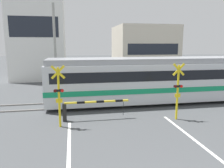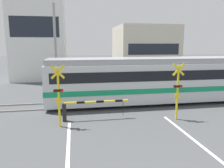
# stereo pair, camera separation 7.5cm
# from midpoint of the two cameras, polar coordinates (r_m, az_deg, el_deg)

# --- Properties ---
(rail_track_near) EXTENTS (50.00, 0.10, 0.08)m
(rail_track_near) POSITION_cam_midpoint_polar(r_m,az_deg,el_deg) (14.47, -0.13, -5.80)
(rail_track_near) COLOR gray
(rail_track_near) RESTS_ON ground_plane
(rail_track_far) EXTENTS (50.00, 0.10, 0.08)m
(rail_track_far) POSITION_cam_midpoint_polar(r_m,az_deg,el_deg) (15.83, -1.03, -4.38)
(rail_track_far) COLOR gray
(rail_track_far) RESTS_ON ground_plane
(commuter_train) EXTENTS (19.47, 3.01, 3.14)m
(commuter_train) POSITION_cam_midpoint_polar(r_m,az_deg,el_deg) (16.62, 18.62, 1.56)
(commuter_train) COLOR silver
(commuter_train) RESTS_ON ground_plane
(crossing_barrier_near) EXTENTS (3.59, 0.20, 1.04)m
(crossing_barrier_near) POSITION_cam_midpoint_polar(r_m,az_deg,el_deg) (11.90, -7.62, -5.94)
(crossing_barrier_near) COLOR black
(crossing_barrier_near) RESTS_ON ground_plane
(crossing_barrier_far) EXTENTS (3.59, 0.20, 1.04)m
(crossing_barrier_far) POSITION_cam_midpoint_polar(r_m,az_deg,el_deg) (18.21, 3.95, -0.18)
(crossing_barrier_far) COLOR black
(crossing_barrier_far) RESTS_ON ground_plane
(crossing_signal_left) EXTENTS (0.68, 0.15, 3.09)m
(crossing_signal_left) POSITION_cam_midpoint_polar(r_m,az_deg,el_deg) (10.93, -13.58, -2.42)
(crossing_signal_left) COLOR yellow
(crossing_signal_left) RESTS_ON ground_plane
(crossing_signal_right) EXTENTS (0.68, 0.15, 3.09)m
(crossing_signal_right) POSITION_cam_midpoint_polar(r_m,az_deg,el_deg) (12.21, 16.94, -1.25)
(crossing_signal_right) COLOR yellow
(crossing_signal_right) RESTS_ON ground_plane
(pedestrian) EXTENTS (0.38, 0.23, 1.73)m
(pedestrian) POSITION_cam_midpoint_polar(r_m,az_deg,el_deg) (20.36, -2.24, 1.68)
(pedestrian) COLOR #23232D
(pedestrian) RESTS_ON ground_plane
(building_left_of_street) EXTENTS (5.91, 7.04, 10.65)m
(building_left_of_street) POSITION_cam_midpoint_polar(r_m,az_deg,el_deg) (28.19, -18.27, 12.39)
(building_left_of_street) COLOR white
(building_left_of_street) RESTS_ON ground_plane
(building_right_of_street) EXTENTS (7.32, 7.04, 6.38)m
(building_right_of_street) POSITION_cam_midpoint_polar(r_m,az_deg,el_deg) (29.42, 8.51, 8.51)
(building_right_of_street) COLOR beige
(building_right_of_street) RESTS_ON ground_plane
(utility_pole_streetside) EXTENTS (0.22, 0.22, 7.52)m
(utility_pole_streetside) POSITION_cam_midpoint_polar(r_m,az_deg,el_deg) (19.93, -14.45, 9.14)
(utility_pole_streetside) COLOR gray
(utility_pole_streetside) RESTS_ON ground_plane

